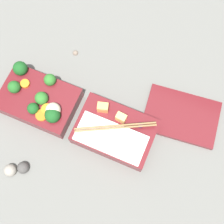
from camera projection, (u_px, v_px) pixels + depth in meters
name	position (u px, v px, depth m)	size (l,w,h in m)	color
ground_plane	(80.00, 119.00, 0.84)	(3.00, 3.00, 0.00)	slate
bento_tray_vegetable	(39.00, 99.00, 0.83)	(0.20, 0.14, 0.08)	maroon
bento_tray_rice	(115.00, 131.00, 0.80)	(0.20, 0.14, 0.07)	maroon
bento_lid	(181.00, 116.00, 0.83)	(0.19, 0.13, 0.01)	maroon
pebble_0	(23.00, 168.00, 0.79)	(0.03, 0.03, 0.03)	#474442
pebble_1	(10.00, 170.00, 0.79)	(0.03, 0.03, 0.03)	gray
pebble_2	(75.00, 52.00, 0.90)	(0.02, 0.02, 0.02)	#7A6B5B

